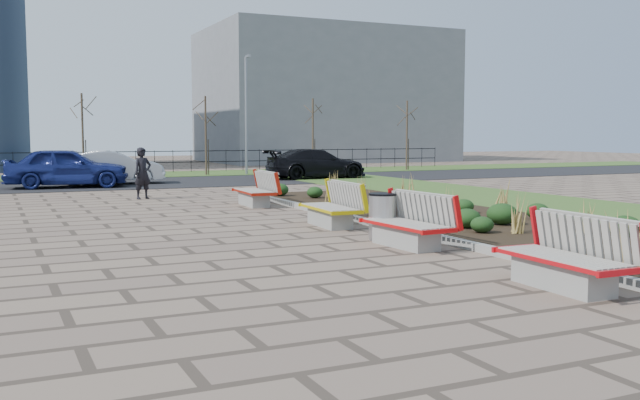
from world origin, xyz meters
name	(u,v)px	position (x,y,z in m)	size (l,w,h in m)	color
ground	(313,285)	(0.00, 0.00, 0.00)	(120.00, 120.00, 0.00)	#735F4F
planting_bed	(463,220)	(6.25, 5.00, 0.05)	(4.50, 18.00, 0.10)	black
planting_curb	(379,224)	(3.92, 5.00, 0.07)	(0.16, 18.00, 0.15)	gray
grass_verge_near	(608,212)	(11.00, 5.00, 0.02)	(5.00, 38.00, 0.04)	#33511E
grass_verge_far	(80,176)	(0.00, 28.00, 0.02)	(80.00, 5.00, 0.04)	#33511E
road	(97,184)	(0.00, 22.00, 0.01)	(80.00, 7.00, 0.02)	black
bench_a	(562,253)	(3.00, -1.67, 0.50)	(0.90, 2.10, 1.00)	red
bench_b	(406,221)	(3.00, 2.39, 0.50)	(0.90, 2.10, 1.00)	red
bench_c	(330,205)	(3.00, 5.70, 0.50)	(0.90, 2.10, 1.00)	#D5BB0B
bench_d	(254,189)	(3.00, 10.88, 0.50)	(0.90, 2.10, 1.00)	#A91A0B
litter_bin	(382,217)	(3.04, 3.35, 0.46)	(0.54, 0.54, 0.92)	#B2B2B7
pedestrian	(143,173)	(0.45, 14.50, 0.85)	(0.62, 0.40, 1.69)	black
car_blue	(67,167)	(-1.32, 20.59, 0.81)	(1.87, 4.66, 1.59)	navy
car_silver	(113,167)	(0.64, 21.94, 0.72)	(1.48, 4.25, 1.40)	#A0A3A7
car_black	(316,164)	(9.96, 21.61, 0.72)	(1.96, 4.82, 1.40)	black
tree_c	(83,136)	(0.00, 26.50, 2.04)	(1.40, 1.40, 4.00)	#4C3D2D
tree_d	(206,135)	(6.00, 26.50, 2.04)	(1.40, 1.40, 4.00)	#4C3D2D
tree_e	(313,135)	(12.00, 26.50, 2.04)	(1.40, 1.40, 4.00)	#4C3D2D
tree_f	(407,135)	(18.00, 26.50, 2.04)	(1.40, 1.40, 4.00)	#4C3D2D
lamp_east	(246,116)	(8.00, 26.00, 3.04)	(0.24, 0.60, 6.00)	gray
railing_fence	(77,163)	(0.00, 29.50, 0.64)	(44.00, 0.10, 1.20)	black
building_grey	(324,97)	(20.00, 42.00, 5.00)	(18.00, 12.00, 10.00)	slate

